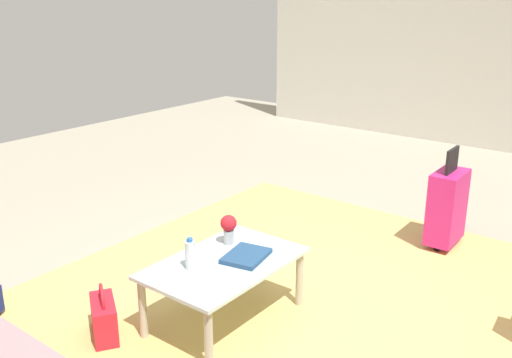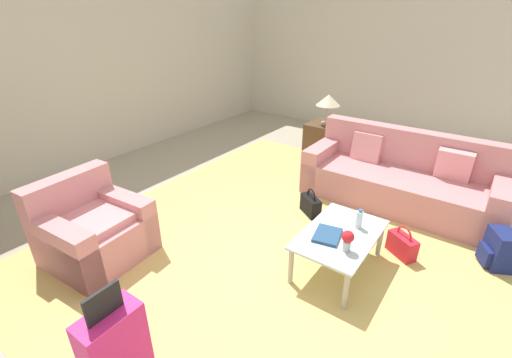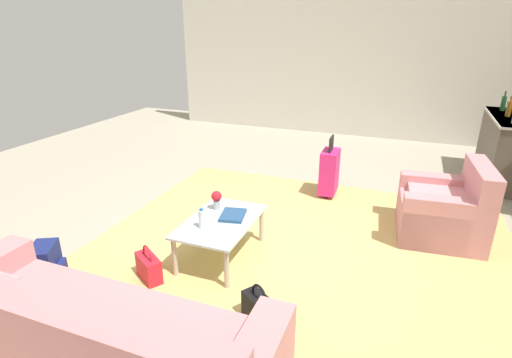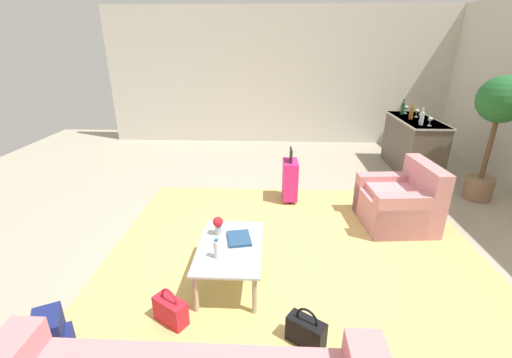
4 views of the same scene
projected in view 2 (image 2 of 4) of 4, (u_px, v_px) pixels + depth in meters
ground_plane at (273, 270)px, 3.46m from camera, size 12.00×12.00×0.00m
wall_back at (41, 74)px, 4.94m from camera, size 10.24×0.12×3.10m
wall_right at (422, 60)px, 6.47m from camera, size 0.12×8.00×3.10m
area_rug at (287, 235)px, 4.00m from camera, size 5.20×4.40×0.01m
couch at (401, 180)px, 4.61m from camera, size 0.95×2.45×0.95m
armchair at (92, 231)px, 3.55m from camera, size 0.98×0.95×0.87m
coffee_table at (340, 238)px, 3.32m from camera, size 1.01×0.64×0.42m
water_bottle at (359, 219)px, 3.35m from camera, size 0.06×0.06×0.20m
coffee_table_book at (327, 235)px, 3.25m from camera, size 0.34×0.29×0.03m
flower_vase at (348, 239)px, 3.01m from camera, size 0.11×0.11×0.21m
side_table at (325, 139)px, 6.19m from camera, size 0.60×0.60×0.58m
table_lamp at (328, 101)px, 5.89m from camera, size 0.41×0.41×0.51m
suitcase_magenta at (115, 348)px, 2.24m from camera, size 0.40×0.23×0.85m
handbag_black at (311, 205)px, 4.37m from camera, size 0.29×0.34×0.36m
handbag_red at (402, 245)px, 3.62m from camera, size 0.29×0.34×0.36m
backpack_navy at (498, 250)px, 3.44m from camera, size 0.36×0.34×0.40m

